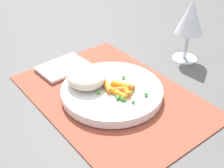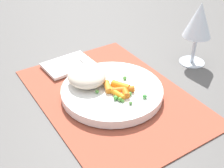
{
  "view_description": "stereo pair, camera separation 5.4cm",
  "coord_description": "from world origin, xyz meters",
  "px_view_note": "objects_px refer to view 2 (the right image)",
  "views": [
    {
      "loc": [
        0.44,
        -0.34,
        0.42
      ],
      "look_at": [
        0.0,
        0.0,
        0.04
      ],
      "focal_mm": 48.16,
      "sensor_mm": 36.0,
      "label": 1
    },
    {
      "loc": [
        0.47,
        -0.3,
        0.42
      ],
      "look_at": [
        0.0,
        0.0,
        0.04
      ],
      "focal_mm": 48.16,
      "sensor_mm": 36.0,
      "label": 2
    }
  ],
  "objects_px": {
    "carrot_portion": "(119,89)",
    "napkin": "(68,65)",
    "plate": "(112,91)",
    "wine_glass": "(199,22)",
    "fork": "(103,80)",
    "rice_mound": "(87,76)"
  },
  "relations": [
    {
      "from": "fork",
      "to": "napkin",
      "type": "relative_size",
      "value": 1.5
    },
    {
      "from": "carrot_portion",
      "to": "rice_mound",
      "type": "bearing_deg",
      "value": -147.77
    },
    {
      "from": "fork",
      "to": "wine_glass",
      "type": "xyz_separation_m",
      "value": [
        0.02,
        0.27,
        0.09
      ]
    },
    {
      "from": "plate",
      "to": "fork",
      "type": "xyz_separation_m",
      "value": [
        -0.03,
        -0.0,
        0.01
      ]
    },
    {
      "from": "rice_mound",
      "to": "napkin",
      "type": "height_order",
      "value": "rice_mound"
    },
    {
      "from": "rice_mound",
      "to": "fork",
      "type": "relative_size",
      "value": 0.5
    },
    {
      "from": "carrot_portion",
      "to": "wine_glass",
      "type": "distance_m",
      "value": 0.28
    },
    {
      "from": "carrot_portion",
      "to": "plate",
      "type": "bearing_deg",
      "value": -168.19
    },
    {
      "from": "napkin",
      "to": "plate",
      "type": "bearing_deg",
      "value": 9.65
    },
    {
      "from": "plate",
      "to": "fork",
      "type": "relative_size",
      "value": 1.24
    },
    {
      "from": "wine_glass",
      "to": "plate",
      "type": "bearing_deg",
      "value": -87.03
    },
    {
      "from": "plate",
      "to": "rice_mound",
      "type": "distance_m",
      "value": 0.07
    },
    {
      "from": "carrot_portion",
      "to": "fork",
      "type": "height_order",
      "value": "carrot_portion"
    },
    {
      "from": "wine_glass",
      "to": "rice_mound",
      "type": "bearing_deg",
      "value": -96.1
    },
    {
      "from": "rice_mound",
      "to": "carrot_portion",
      "type": "relative_size",
      "value": 1.27
    },
    {
      "from": "plate",
      "to": "wine_glass",
      "type": "height_order",
      "value": "wine_glass"
    },
    {
      "from": "carrot_portion",
      "to": "napkin",
      "type": "relative_size",
      "value": 0.58
    },
    {
      "from": "plate",
      "to": "napkin",
      "type": "xyz_separation_m",
      "value": [
        -0.17,
        -0.03,
        -0.01
      ]
    },
    {
      "from": "plate",
      "to": "rice_mound",
      "type": "relative_size",
      "value": 2.51
    },
    {
      "from": "plate",
      "to": "rice_mound",
      "type": "bearing_deg",
      "value": -140.45
    },
    {
      "from": "plate",
      "to": "napkin",
      "type": "bearing_deg",
      "value": -170.35
    },
    {
      "from": "wine_glass",
      "to": "fork",
      "type": "bearing_deg",
      "value": -94.28
    }
  ]
}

